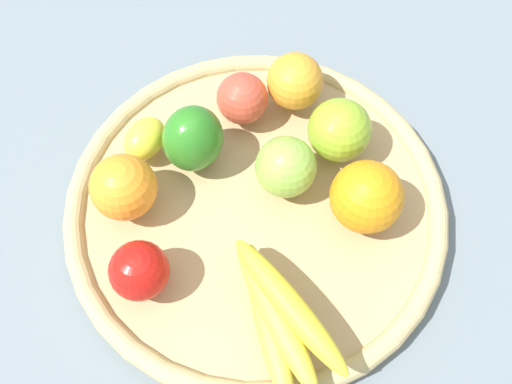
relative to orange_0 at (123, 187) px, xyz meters
The scene contains 12 objects.
ground_plane 0.17m from the orange_0, 83.64° to the left, with size 2.40×2.40×0.00m, color slate.
basket 0.16m from the orange_0, 83.64° to the left, with size 0.46×0.46×0.04m.
orange_0 is the anchor object (origin of this frame).
apple_0 0.26m from the orange_0, 99.52° to the left, with size 0.08×0.08×0.08m, color #8CB32B.
banana_bunch 0.23m from the orange_0, 42.89° to the left, with size 0.18×0.11×0.06m.
bell_pepper 0.10m from the orange_0, 121.63° to the left, with size 0.08×0.07×0.09m, color #2B771F.
orange_1 0.25m from the orange_0, 119.86° to the left, with size 0.07×0.07×0.07m, color orange.
orange_2 0.27m from the orange_0, 79.28° to the left, with size 0.08×0.08×0.08m, color orange.
apple_3 0.19m from the orange_0, 125.63° to the left, with size 0.07×0.07×0.07m, color #C64633.
apple_2 0.19m from the orange_0, 90.84° to the left, with size 0.07×0.07×0.07m, color #8ABC46.
apple_1 0.10m from the orange_0, ahead, with size 0.07×0.07×0.07m, color red.
lemon_0 0.08m from the orange_0, 161.43° to the left, with size 0.06×0.04×0.04m, color yellow.
Camera 1 is at (0.31, -0.04, 0.65)m, focal length 40.64 mm.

